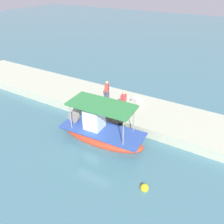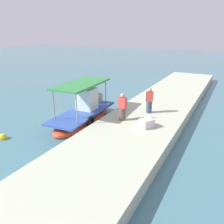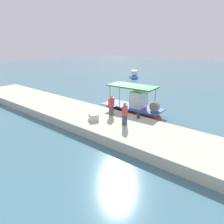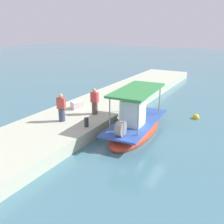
{
  "view_description": "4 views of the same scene",
  "coord_description": "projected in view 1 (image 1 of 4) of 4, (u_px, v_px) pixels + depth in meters",
  "views": [
    {
      "loc": [
        -6.84,
        9.97,
        9.45
      ],
      "look_at": [
        0.64,
        -2.64,
        0.71
      ],
      "focal_mm": 37.13,
      "sensor_mm": 36.0,
      "label": 1
    },
    {
      "loc": [
        -11.68,
        -8.72,
        5.74
      ],
      "look_at": [
        0.71,
        -2.18,
        0.78
      ],
      "focal_mm": 37.51,
      "sensor_mm": 36.0,
      "label": 2
    },
    {
      "loc": [
        9.82,
        -15.08,
        6.25
      ],
      "look_at": [
        -0.2,
        -2.87,
        0.78
      ],
      "focal_mm": 32.98,
      "sensor_mm": 36.0,
      "label": 3
    },
    {
      "loc": [
        12.67,
        5.16,
        5.91
      ],
      "look_at": [
        -0.17,
        -2.11,
        0.92
      ],
      "focal_mm": 41.09,
      "sensor_mm": 36.0,
      "label": 4
    }
  ],
  "objects": [
    {
      "name": "marker_buoy",
      "position": [
        144.0,
        188.0,
        11.79
      ],
      "size": [
        0.44,
        0.44,
        0.44
      ],
      "color": "yellow",
      "rests_on": "ground_plane"
    },
    {
      "name": "mooring_bollard",
      "position": [
        95.0,
        106.0,
        17.43
      ],
      "size": [
        0.24,
        0.24,
        0.51
      ],
      "primitive_type": "cylinder",
      "color": "#2D2D33",
      "rests_on": "dock_quay"
    },
    {
      "name": "fisherman_by_crate",
      "position": [
        107.0,
        91.0,
        18.45
      ],
      "size": [
        0.45,
        0.51,
        1.63
      ],
      "color": "#3B455F",
      "rests_on": "dock_quay"
    },
    {
      "name": "dock_quay",
      "position": [
        129.0,
        109.0,
        18.14
      ],
      "size": [
        36.0,
        4.51,
        0.67
      ],
      "primitive_type": "cube",
      "color": "#B8BEA4",
      "rests_on": "ground_plane"
    },
    {
      "name": "cargo_crate",
      "position": [
        137.0,
        101.0,
        18.19
      ],
      "size": [
        0.91,
        0.85,
        0.46
      ],
      "primitive_type": "cube",
      "rotation": [
        0.0,
        0.0,
        2.67
      ],
      "color": "silver",
      "rests_on": "dock_quay"
    },
    {
      "name": "fisherman_near_bollard",
      "position": [
        123.0,
        102.0,
        16.87
      ],
      "size": [
        0.37,
        0.47,
        1.63
      ],
      "color": "brown",
      "rests_on": "dock_quay"
    },
    {
      "name": "main_fishing_boat",
      "position": [
        101.0,
        132.0,
        15.29
      ],
      "size": [
        5.9,
        2.41,
        2.95
      ],
      "color": "red",
      "rests_on": "ground_plane"
    },
    {
      "name": "ground_plane",
      "position": [
        100.0,
        141.0,
        15.2
      ],
      "size": [
        120.0,
        120.0,
        0.0
      ],
      "primitive_type": "plane",
      "color": "#447481"
    }
  ]
}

